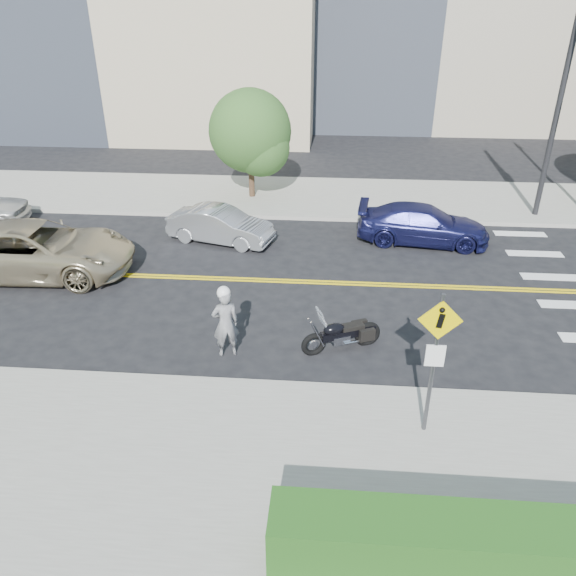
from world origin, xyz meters
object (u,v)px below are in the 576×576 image
(motorcycle, at_px, (342,328))
(parked_car_blue, at_px, (423,224))
(suv, at_px, (36,250))
(parked_car_silver, at_px, (220,225))
(motorcyclist, at_px, (225,321))
(pedestrian_sign, at_px, (435,352))

(motorcycle, distance_m, parked_car_blue, 7.31)
(parked_car_blue, bearing_deg, suv, 112.13)
(suv, xyz_separation_m, parked_car_silver, (5.06, 2.87, -0.20))
(motorcyclist, height_order, motorcycle, motorcyclist)
(pedestrian_sign, height_order, motorcycle, pedestrian_sign)
(motorcyclist, xyz_separation_m, suv, (-6.44, 3.81, -0.11))
(pedestrian_sign, height_order, suv, pedestrian_sign)
(pedestrian_sign, distance_m, motorcycle, 3.56)
(parked_car_silver, bearing_deg, motorcycle, -130.90)
(motorcyclist, relative_size, parked_car_blue, 0.41)
(suv, bearing_deg, motorcycle, -112.84)
(pedestrian_sign, distance_m, suv, 12.49)
(motorcyclist, bearing_deg, parked_car_blue, -146.69)
(parked_car_silver, bearing_deg, pedestrian_sign, -132.26)
(parked_car_blue, bearing_deg, motorcycle, 163.91)
(motorcyclist, height_order, suv, motorcyclist)
(pedestrian_sign, xyz_separation_m, motorcyclist, (-4.31, 2.43, -1.05))
(suv, bearing_deg, pedestrian_sign, -122.80)
(pedestrian_sign, xyz_separation_m, suv, (-10.76, 6.24, -1.16))
(motorcyclist, relative_size, suv, 0.32)
(suv, bearing_deg, parked_car_blue, -76.80)
(pedestrian_sign, bearing_deg, suv, 149.89)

